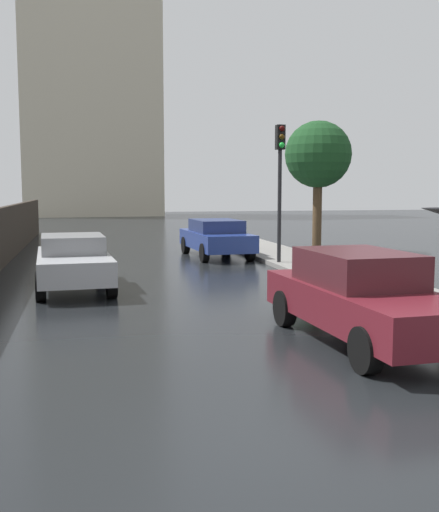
# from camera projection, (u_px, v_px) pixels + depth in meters

# --- Properties ---
(ground) EXTENTS (120.00, 120.00, 0.00)m
(ground) POSITION_uv_depth(u_px,v_px,m) (288.00, 465.00, 5.37)
(ground) COLOR black
(car_silver_near_kerb) EXTENTS (1.95, 4.29, 1.32)m
(car_silver_near_kerb) POSITION_uv_depth(u_px,v_px,m) (73.00, 261.00, 14.71)
(car_silver_near_kerb) COLOR #B2B5BA
(car_silver_near_kerb) RESTS_ON ground
(car_blue_far_ahead) EXTENTS (2.01, 4.51, 1.34)m
(car_blue_far_ahead) POSITION_uv_depth(u_px,v_px,m) (216.00, 237.00, 21.78)
(car_blue_far_ahead) COLOR navy
(car_blue_far_ahead) RESTS_ON ground
(car_maroon_behind_camera) EXTENTS (1.86, 4.51, 1.45)m
(car_maroon_behind_camera) POSITION_uv_depth(u_px,v_px,m) (361.00, 296.00, 9.61)
(car_maroon_behind_camera) COLOR maroon
(car_maroon_behind_camera) RESTS_ON ground
(traffic_light) EXTENTS (0.26, 0.39, 4.26)m
(traffic_light) POSITION_uv_depth(u_px,v_px,m) (280.00, 167.00, 18.83)
(traffic_light) COLOR black
(traffic_light) RESTS_ON sidewalk_strip
(street_tree_mid) EXTENTS (2.55, 2.55, 5.02)m
(street_tree_mid) POSITION_uv_depth(u_px,v_px,m) (318.00, 156.00, 23.24)
(street_tree_mid) COLOR #4C3823
(street_tree_mid) RESTS_ON ground
(distant_tower) EXTENTS (12.63, 7.35, 36.34)m
(distant_tower) POSITION_uv_depth(u_px,v_px,m) (88.00, 31.00, 53.72)
(distant_tower) COLOR beige
(distant_tower) RESTS_ON ground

